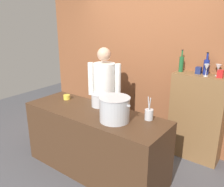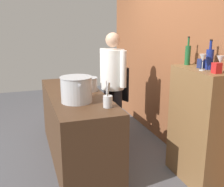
{
  "view_description": "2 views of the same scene",
  "coord_description": "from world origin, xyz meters",
  "px_view_note": "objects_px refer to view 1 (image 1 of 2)",
  "views": [
    {
      "loc": [
        1.94,
        -2.16,
        2.09
      ],
      "look_at": [
        0.07,
        0.31,
        1.09
      ],
      "focal_mm": 37.78,
      "sensor_mm": 36.0,
      "label": 1
    },
    {
      "loc": [
        3.41,
        -0.65,
        1.81
      ],
      "look_at": [
        0.21,
        0.43,
        0.91
      ],
      "focal_mm": 43.64,
      "sensor_mm": 36.0,
      "label": 2
    }
  ],
  "objects_px": {
    "utensil_crock": "(149,114)",
    "wine_bottle_cobalt": "(206,66)",
    "spice_tin_red": "(220,74)",
    "stockpot_large": "(115,109)",
    "chef": "(104,91)",
    "wine_glass_wide": "(218,68)",
    "wine_glass_short": "(207,67)",
    "wine_bottle_green": "(181,64)",
    "spice_tin_navy": "(199,70)",
    "butter_jar": "(67,97)",
    "stockpot_small": "(99,100)"
  },
  "relations": [
    {
      "from": "butter_jar",
      "to": "wine_bottle_cobalt",
      "type": "distance_m",
      "value": 2.08
    },
    {
      "from": "stockpot_large",
      "to": "wine_bottle_cobalt",
      "type": "xyz_separation_m",
      "value": [
        0.64,
        1.3,
        0.38
      ]
    },
    {
      "from": "wine_bottle_cobalt",
      "to": "wine_glass_short",
      "type": "relative_size",
      "value": 1.83
    },
    {
      "from": "wine_glass_wide",
      "to": "wine_glass_short",
      "type": "xyz_separation_m",
      "value": [
        -0.12,
        -0.12,
        0.01
      ]
    },
    {
      "from": "butter_jar",
      "to": "wine_glass_wide",
      "type": "xyz_separation_m",
      "value": [
        1.84,
        1.12,
        0.5
      ]
    },
    {
      "from": "spice_tin_red",
      "to": "stockpot_large",
      "type": "bearing_deg",
      "value": -124.78
    },
    {
      "from": "utensil_crock",
      "to": "wine_bottle_green",
      "type": "relative_size",
      "value": 0.91
    },
    {
      "from": "chef",
      "to": "spice_tin_red",
      "type": "height_order",
      "value": "chef"
    },
    {
      "from": "butter_jar",
      "to": "spice_tin_red",
      "type": "xyz_separation_m",
      "value": [
        1.9,
        1.04,
        0.44
      ]
    },
    {
      "from": "stockpot_small",
      "to": "butter_jar",
      "type": "distance_m",
      "value": 0.59
    },
    {
      "from": "butter_jar",
      "to": "wine_glass_short",
      "type": "bearing_deg",
      "value": 30.28
    },
    {
      "from": "stockpot_large",
      "to": "butter_jar",
      "type": "distance_m",
      "value": 1.07
    },
    {
      "from": "stockpot_small",
      "to": "wine_glass_wide",
      "type": "bearing_deg",
      "value": 39.82
    },
    {
      "from": "stockpot_large",
      "to": "wine_bottle_green",
      "type": "height_order",
      "value": "wine_bottle_green"
    },
    {
      "from": "chef",
      "to": "wine_bottle_cobalt",
      "type": "xyz_separation_m",
      "value": [
        1.35,
        0.62,
        0.47
      ]
    },
    {
      "from": "stockpot_large",
      "to": "butter_jar",
      "type": "relative_size",
      "value": 4.34
    },
    {
      "from": "stockpot_small",
      "to": "utensil_crock",
      "type": "relative_size",
      "value": 0.99
    },
    {
      "from": "utensil_crock",
      "to": "wine_bottle_cobalt",
      "type": "distance_m",
      "value": 1.17
    },
    {
      "from": "wine_bottle_cobalt",
      "to": "utensil_crock",
      "type": "bearing_deg",
      "value": -107.73
    },
    {
      "from": "butter_jar",
      "to": "wine_bottle_cobalt",
      "type": "bearing_deg",
      "value": 33.51
    },
    {
      "from": "wine_bottle_green",
      "to": "wine_bottle_cobalt",
      "type": "relative_size",
      "value": 1.04
    },
    {
      "from": "stockpot_large",
      "to": "wine_glass_short",
      "type": "distance_m",
      "value": 1.43
    },
    {
      "from": "wine_glass_wide",
      "to": "wine_glass_short",
      "type": "height_order",
      "value": "wine_glass_short"
    },
    {
      "from": "butter_jar",
      "to": "chef",
      "type": "bearing_deg",
      "value": 56.03
    },
    {
      "from": "stockpot_large",
      "to": "chef",
      "type": "bearing_deg",
      "value": 135.78
    },
    {
      "from": "stockpot_large",
      "to": "wine_glass_wide",
      "type": "distance_m",
      "value": 1.58
    },
    {
      "from": "stockpot_small",
      "to": "spice_tin_navy",
      "type": "bearing_deg",
      "value": 45.36
    },
    {
      "from": "chef",
      "to": "wine_bottle_cobalt",
      "type": "height_order",
      "value": "chef"
    },
    {
      "from": "wine_glass_wide",
      "to": "spice_tin_red",
      "type": "xyz_separation_m",
      "value": [
        0.05,
        -0.08,
        -0.06
      ]
    },
    {
      "from": "stockpot_small",
      "to": "spice_tin_red",
      "type": "distance_m",
      "value": 1.67
    },
    {
      "from": "stockpot_large",
      "to": "butter_jar",
      "type": "xyz_separation_m",
      "value": [
        -1.04,
        0.19,
        -0.11
      ]
    },
    {
      "from": "wine_glass_wide",
      "to": "spice_tin_red",
      "type": "height_order",
      "value": "wine_glass_wide"
    },
    {
      "from": "wine_bottle_green",
      "to": "wine_glass_short",
      "type": "distance_m",
      "value": 0.39
    },
    {
      "from": "spice_tin_navy",
      "to": "utensil_crock",
      "type": "bearing_deg",
      "value": -103.14
    },
    {
      "from": "spice_tin_navy",
      "to": "spice_tin_red",
      "type": "distance_m",
      "value": 0.31
    },
    {
      "from": "wine_bottle_green",
      "to": "wine_bottle_cobalt",
      "type": "distance_m",
      "value": 0.35
    },
    {
      "from": "chef",
      "to": "wine_glass_short",
      "type": "relative_size",
      "value": 9.7
    },
    {
      "from": "wine_bottle_cobalt",
      "to": "spice_tin_red",
      "type": "bearing_deg",
      "value": -19.44
    },
    {
      "from": "wine_bottle_green",
      "to": "spice_tin_navy",
      "type": "xyz_separation_m",
      "value": [
        0.26,
        0.01,
        -0.07
      ]
    },
    {
      "from": "wine_bottle_green",
      "to": "spice_tin_red",
      "type": "bearing_deg",
      "value": -4.14
    },
    {
      "from": "wine_glass_wide",
      "to": "wine_glass_short",
      "type": "bearing_deg",
      "value": -135.85
    },
    {
      "from": "wine_bottle_cobalt",
      "to": "wine_glass_wide",
      "type": "distance_m",
      "value": 0.16
    },
    {
      "from": "wine_bottle_green",
      "to": "spice_tin_navy",
      "type": "relative_size",
      "value": 3.25
    },
    {
      "from": "wine_bottle_green",
      "to": "wine_bottle_cobalt",
      "type": "bearing_deg",
      "value": 5.58
    },
    {
      "from": "stockpot_large",
      "to": "wine_glass_wide",
      "type": "bearing_deg",
      "value": 58.65
    },
    {
      "from": "wine_glass_wide",
      "to": "spice_tin_navy",
      "type": "relative_size",
      "value": 1.63
    },
    {
      "from": "wine_bottle_green",
      "to": "wine_bottle_cobalt",
      "type": "height_order",
      "value": "wine_bottle_green"
    },
    {
      "from": "stockpot_large",
      "to": "stockpot_small",
      "type": "bearing_deg",
      "value": 150.08
    },
    {
      "from": "butter_jar",
      "to": "wine_glass_wide",
      "type": "height_order",
      "value": "wine_glass_wide"
    },
    {
      "from": "stockpot_small",
      "to": "spice_tin_navy",
      "type": "height_order",
      "value": "spice_tin_navy"
    }
  ]
}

